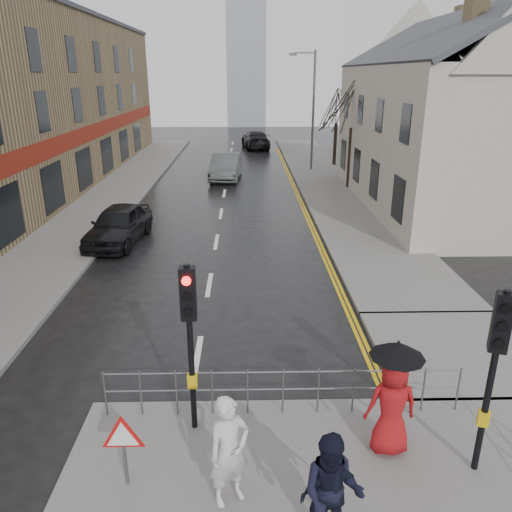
{
  "coord_description": "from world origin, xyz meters",
  "views": [
    {
      "loc": [
        1.22,
        -7.84,
        6.63
      ],
      "look_at": [
        1.51,
        5.03,
        1.91
      ],
      "focal_mm": 35.0,
      "sensor_mm": 36.0,
      "label": 1
    }
  ],
  "objects_px": {
    "pedestrian_a": "(229,451)",
    "car_mid": "(226,166)",
    "pedestrian_b": "(332,492)",
    "pedestrian_d": "(330,495)",
    "car_parked": "(119,225)",
    "pedestrian_with_umbrella": "(393,395)"
  },
  "relations": [
    {
      "from": "pedestrian_a",
      "to": "car_mid",
      "type": "height_order",
      "value": "pedestrian_a"
    },
    {
      "from": "pedestrian_b",
      "to": "pedestrian_d",
      "type": "distance_m",
      "value": 0.18
    },
    {
      "from": "car_parked",
      "to": "car_mid",
      "type": "distance_m",
      "value": 13.84
    },
    {
      "from": "pedestrian_with_umbrella",
      "to": "pedestrian_d",
      "type": "relative_size",
      "value": 1.42
    },
    {
      "from": "pedestrian_b",
      "to": "pedestrian_with_umbrella",
      "type": "xyz_separation_m",
      "value": [
        1.38,
        1.9,
        0.24
      ]
    },
    {
      "from": "pedestrian_b",
      "to": "car_mid",
      "type": "relative_size",
      "value": 0.37
    },
    {
      "from": "car_parked",
      "to": "pedestrian_a",
      "type": "bearing_deg",
      "value": -63.57
    },
    {
      "from": "car_mid",
      "to": "pedestrian_b",
      "type": "bearing_deg",
      "value": -80.68
    },
    {
      "from": "pedestrian_a",
      "to": "pedestrian_with_umbrella",
      "type": "bearing_deg",
      "value": -9.91
    },
    {
      "from": "pedestrian_a",
      "to": "pedestrian_with_umbrella",
      "type": "distance_m",
      "value": 3.06
    },
    {
      "from": "pedestrian_a",
      "to": "car_parked",
      "type": "relative_size",
      "value": 0.42
    },
    {
      "from": "pedestrian_b",
      "to": "pedestrian_d",
      "type": "bearing_deg",
      "value": 102.0
    },
    {
      "from": "pedestrian_d",
      "to": "car_parked",
      "type": "xyz_separation_m",
      "value": [
        -6.42,
        14.3,
        -0.14
      ]
    },
    {
      "from": "pedestrian_b",
      "to": "pedestrian_with_umbrella",
      "type": "distance_m",
      "value": 2.36
    },
    {
      "from": "car_parked",
      "to": "car_mid",
      "type": "xyz_separation_m",
      "value": [
        3.97,
        13.26,
        0.06
      ]
    },
    {
      "from": "pedestrian_a",
      "to": "pedestrian_with_umbrella",
      "type": "xyz_separation_m",
      "value": [
        2.85,
        1.08,
        0.22
      ]
    },
    {
      "from": "pedestrian_with_umbrella",
      "to": "car_mid",
      "type": "relative_size",
      "value": 0.44
    },
    {
      "from": "pedestrian_b",
      "to": "pedestrian_a",
      "type": "bearing_deg",
      "value": 164.64
    },
    {
      "from": "pedestrian_with_umbrella",
      "to": "car_parked",
      "type": "bearing_deg",
      "value": 121.95
    },
    {
      "from": "car_mid",
      "to": "car_parked",
      "type": "bearing_deg",
      "value": -102.4
    },
    {
      "from": "car_mid",
      "to": "pedestrian_a",
      "type": "bearing_deg",
      "value": -83.66
    },
    {
      "from": "pedestrian_a",
      "to": "pedestrian_b",
      "type": "xyz_separation_m",
      "value": [
        1.47,
        -0.82,
        -0.02
      ]
    }
  ]
}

